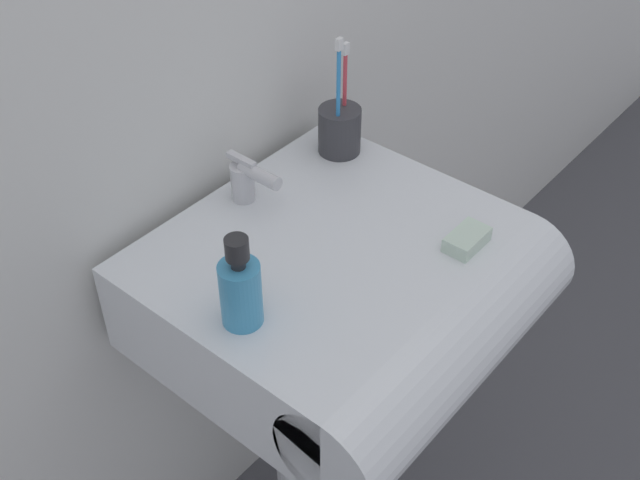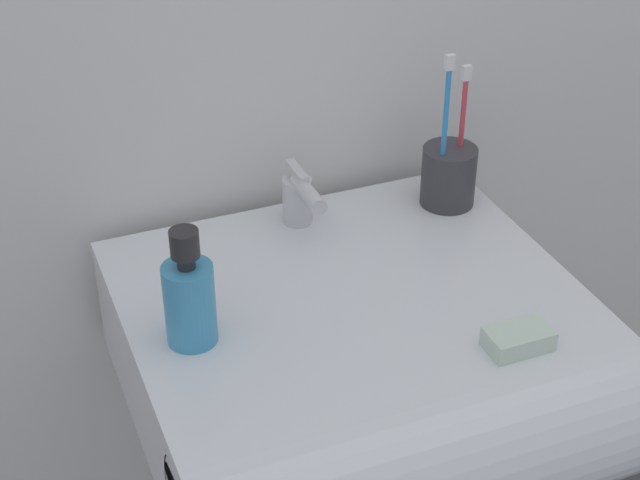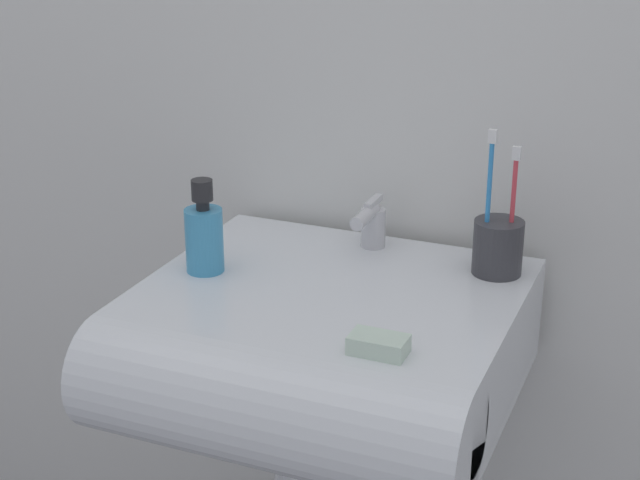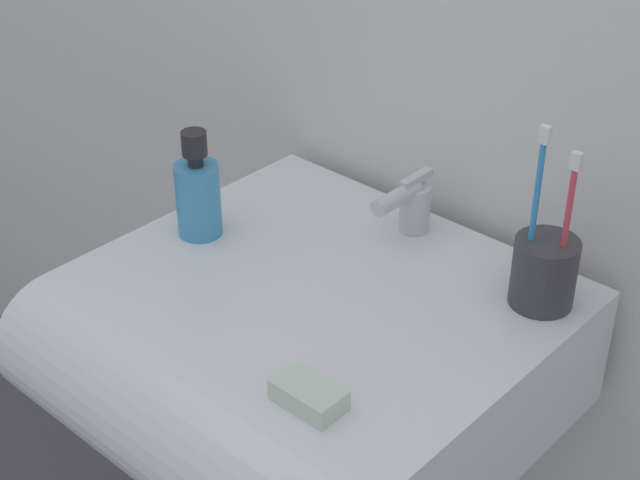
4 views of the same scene
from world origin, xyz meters
TOP-DOWN VIEW (x-y plane):
  - sink_basin at (0.00, -0.06)m, footprint 0.54×0.52m
  - faucet at (-0.00, 0.16)m, footprint 0.04×0.11m
  - toothbrush_cup at (0.21, 0.14)m, footprint 0.07×0.07m
  - soap_bottle at (-0.20, -0.02)m, footprint 0.06×0.06m
  - bar_soap at (0.13, -0.17)m, footprint 0.07×0.04m

SIDE VIEW (x-z plane):
  - sink_basin at x=0.00m, z-range 0.68..0.84m
  - bar_soap at x=0.13m, z-range 0.84..0.86m
  - faucet at x=0.00m, z-range 0.84..0.92m
  - toothbrush_cup at x=0.21m, z-range 0.77..1.00m
  - soap_bottle at x=-0.20m, z-range 0.82..0.97m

